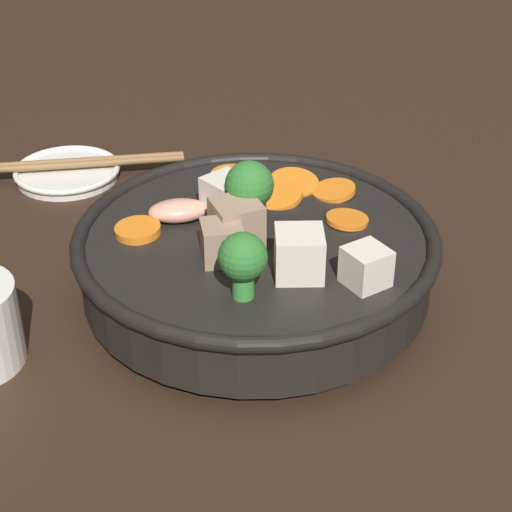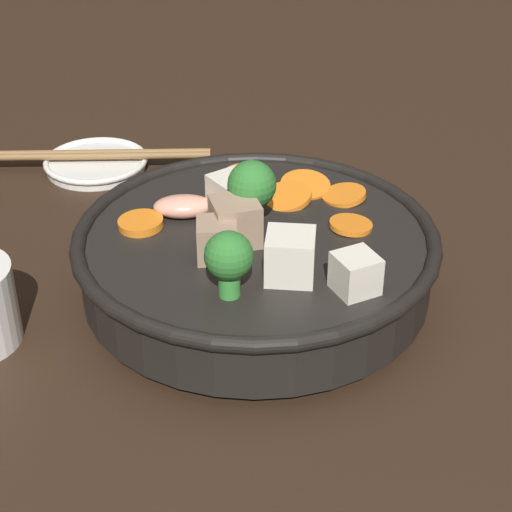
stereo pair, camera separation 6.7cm
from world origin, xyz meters
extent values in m
plane|color=black|center=(0.00, 0.00, 0.00)|extent=(3.00, 3.00, 0.00)
cylinder|color=black|center=(0.00, 0.00, 0.01)|extent=(0.15, 0.15, 0.01)
cylinder|color=black|center=(0.00, 0.00, 0.03)|extent=(0.27, 0.27, 0.05)
torus|color=black|center=(0.00, 0.00, 0.06)|extent=(0.29, 0.29, 0.01)
cylinder|color=brown|center=(0.00, 0.00, 0.04)|extent=(0.26, 0.26, 0.03)
cylinder|color=orange|center=(0.09, -0.04, 0.06)|extent=(0.05, 0.05, 0.01)
cylinder|color=orange|center=(0.09, -0.01, 0.06)|extent=(0.06, 0.06, 0.01)
cylinder|color=orange|center=(-0.02, 0.09, 0.06)|extent=(0.05, 0.05, 0.01)
cylinder|color=orange|center=(0.09, 0.05, 0.06)|extent=(0.05, 0.05, 0.01)
cylinder|color=orange|center=(0.06, 0.00, 0.06)|extent=(0.06, 0.06, 0.01)
cylinder|color=orange|center=(0.04, -0.06, 0.06)|extent=(0.05, 0.05, 0.01)
cylinder|color=green|center=(0.01, 0.01, 0.07)|extent=(0.02, 0.02, 0.02)
sphere|color=#2D752D|center=(0.01, 0.01, 0.09)|extent=(0.04, 0.04, 0.04)
cylinder|color=green|center=(-0.08, -0.01, 0.07)|extent=(0.02, 0.02, 0.02)
sphere|color=#2D752D|center=(-0.08, -0.01, 0.09)|extent=(0.03, 0.03, 0.03)
cube|color=silver|center=(0.03, 0.03, 0.07)|extent=(0.04, 0.04, 0.03)
cube|color=#9E7F66|center=(-0.01, 0.01, 0.07)|extent=(0.05, 0.05, 0.03)
cube|color=#9E7F66|center=(-0.04, 0.01, 0.07)|extent=(0.04, 0.04, 0.03)
cube|color=silver|center=(-0.04, -0.04, 0.07)|extent=(0.04, 0.04, 0.03)
cube|color=silver|center=(-0.04, -0.09, 0.07)|extent=(0.04, 0.04, 0.03)
ellipsoid|color=#EA9E84|center=(0.01, 0.07, 0.06)|extent=(0.04, 0.05, 0.02)
cylinder|color=white|center=(0.15, 0.24, 0.01)|extent=(0.10, 0.10, 0.01)
torus|color=white|center=(0.15, 0.24, 0.01)|extent=(0.11, 0.11, 0.01)
cylinder|color=olive|center=(0.15, 0.24, 0.02)|extent=(0.10, 0.22, 0.01)
cylinder|color=olive|center=(0.14, 0.24, 0.02)|extent=(0.10, 0.22, 0.01)
camera|label=1|loc=(-0.55, -0.16, 0.40)|focal=60.00mm
camera|label=2|loc=(-0.53, -0.22, 0.40)|focal=60.00mm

